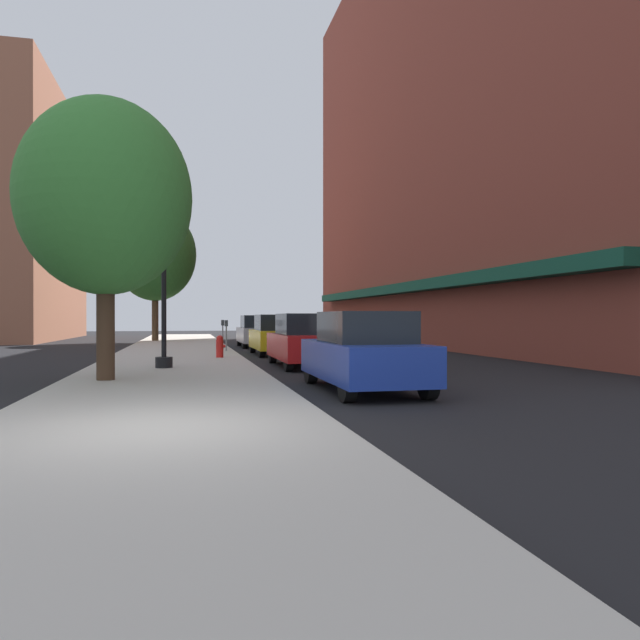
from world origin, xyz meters
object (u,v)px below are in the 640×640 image
(fire_hydrant, at_px, (220,346))
(parking_meter_far, at_px, (226,331))
(car_silver, at_px, (257,332))
(tree_mid, at_px, (155,255))
(parking_meter_near, at_px, (223,330))
(lamppost, at_px, (164,259))
(car_blue, at_px, (363,352))
(tree_near, at_px, (105,198))
(car_yellow, at_px, (276,335))
(car_red, at_px, (305,341))

(fire_hydrant, relative_size, parking_meter_far, 0.60)
(car_silver, bearing_deg, tree_mid, 129.87)
(tree_mid, relative_size, car_silver, 1.91)
(parking_meter_far, relative_size, tree_mid, 0.16)
(parking_meter_near, bearing_deg, lamppost, -102.08)
(car_blue, height_order, car_silver, same)
(tree_near, xyz_separation_m, car_yellow, (5.40, 10.01, -3.45))
(parking_meter_near, distance_m, car_silver, 3.48)
(fire_hydrant, bearing_deg, parking_meter_far, 83.11)
(parking_meter_far, bearing_deg, car_blue, -81.81)
(lamppost, relative_size, car_blue, 1.37)
(car_blue, bearing_deg, car_yellow, 91.81)
(parking_meter_far, height_order, car_blue, car_blue)
(lamppost, distance_m, tree_mid, 20.74)
(car_red, bearing_deg, car_blue, -91.37)
(tree_near, distance_m, car_blue, 6.82)
(parking_meter_far, distance_m, tree_mid, 13.69)
(fire_hydrant, bearing_deg, tree_near, -112.60)
(lamppost, xyz_separation_m, parking_meter_far, (2.28, 8.15, -2.25))
(parking_meter_near, relative_size, parking_meter_far, 1.00)
(parking_meter_near, xyz_separation_m, tree_near, (-3.45, -13.75, 3.31))
(lamppost, relative_size, parking_meter_near, 4.50)
(tree_near, xyz_separation_m, tree_mid, (-0.09, 23.67, 1.19))
(tree_mid, height_order, car_red, tree_mid)
(car_blue, bearing_deg, tree_mid, 103.75)
(tree_near, distance_m, car_silver, 17.83)
(parking_meter_far, bearing_deg, car_yellow, -32.05)
(tree_mid, distance_m, car_blue, 26.97)
(car_red, xyz_separation_m, car_silver, (0.00, 12.70, 0.00))
(tree_near, height_order, car_blue, tree_near)
(fire_hydrant, height_order, car_blue, car_blue)
(parking_meter_near, bearing_deg, fire_hydrant, -94.29)
(tree_near, distance_m, car_yellow, 11.89)
(lamppost, height_order, tree_near, tree_near)
(parking_meter_near, relative_size, car_red, 0.30)
(tree_mid, bearing_deg, car_red, -74.44)
(lamppost, relative_size, parking_meter_far, 4.50)
(parking_meter_far, height_order, car_silver, car_silver)
(tree_near, height_order, car_red, tree_near)
(parking_meter_near, distance_m, car_blue, 16.19)
(tree_near, bearing_deg, fire_hydrant, 67.40)
(car_blue, height_order, car_yellow, same)
(car_blue, bearing_deg, car_silver, 91.81)
(parking_meter_near, relative_size, tree_mid, 0.16)
(car_blue, relative_size, car_silver, 1.00)
(parking_meter_near, xyz_separation_m, car_yellow, (1.95, -3.74, -0.14))
(fire_hydrant, bearing_deg, tree_mid, 100.41)
(parking_meter_near, relative_size, car_silver, 0.30)
(lamppost, height_order, car_blue, lamppost)
(fire_hydrant, relative_size, car_yellow, 0.18)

